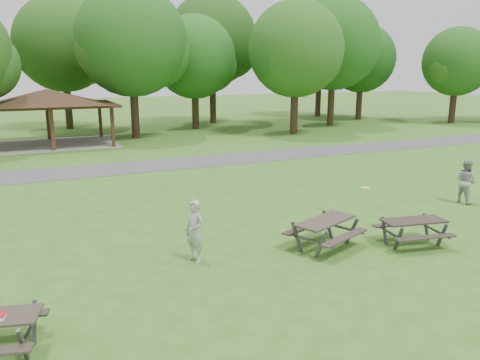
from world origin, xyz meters
The scene contains 17 objects.
ground centered at (0.00, 0.00, 0.00)m, with size 160.00×160.00×0.00m, color #37651D.
asphalt_path centered at (0.00, 14.00, 0.01)m, with size 120.00×3.20×0.02m, color #464649.
pavilion centered at (-4.00, 24.00, 3.06)m, with size 8.60×7.01×3.76m.
tree_row_e centered at (2.10, 25.03, 6.78)m, with size 8.40×8.00×11.02m.
tree_row_f centered at (8.09, 28.53, 5.84)m, with size 7.35×7.00×9.55m.
tree_row_g centered at (14.09, 22.03, 6.33)m, with size 7.77×7.40×10.25m.
tree_row_h centered at (20.10, 25.53, 7.03)m, with size 8.61×8.20×11.37m.
tree_row_i centered at (26.08, 29.03, 5.91)m, with size 7.14×6.80×9.52m.
tree_row_j centered at (32.08, 22.53, 5.56)m, with size 6.72×6.40×8.96m.
tree_deep_b centered at (-1.90, 33.03, 6.89)m, with size 8.40×8.00×11.13m.
tree_deep_c centered at (11.10, 32.03, 7.44)m, with size 8.82×8.40×11.90m.
tree_deep_d centered at (24.10, 33.53, 7.03)m, with size 8.40×8.00×11.27m.
picnic_table_middle centered at (1.97, 0.31, 0.63)m, with size 2.41×2.19×0.86m.
picnic_table_far centered at (4.42, -0.57, 0.58)m, with size 2.06×1.78×0.79m.
frisbee_in_flight centered at (4.37, 1.51, 1.24)m, with size 0.33×0.33×0.02m.
frisbee_thrower centered at (-1.72, 0.93, 0.84)m, with size 0.61×0.40×1.68m, color #A5A4A7.
frisbee_catcher centered at (9.55, 1.99, 0.85)m, with size 0.82×0.64×1.69m, color #9B9B9E.
Camera 1 is at (-5.50, -10.16, 4.97)m, focal length 35.00 mm.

